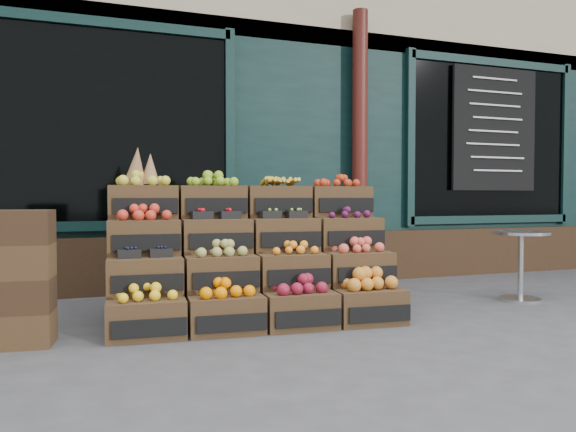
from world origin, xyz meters
name	(u,v)px	position (x,y,z in m)	size (l,w,h in m)	color
ground	(344,329)	(0.00, 0.00, 0.00)	(60.00, 60.00, 0.00)	#434346
shop_facade	(205,111)	(0.00, 5.11, 2.40)	(12.00, 6.24, 4.80)	black
crate_display	(250,265)	(-0.56, 0.64, 0.44)	(2.37, 1.29, 1.43)	#432E1A
spare_crates	(17,278)	(-2.31, 0.32, 0.46)	(0.50, 0.38, 0.93)	#432E1A
bistro_table	(521,258)	(2.14, 0.45, 0.42)	(0.54, 0.54, 0.68)	silver
shopkeeper	(98,189)	(-1.71, 2.94, 1.11)	(0.81, 0.53, 2.22)	#134514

